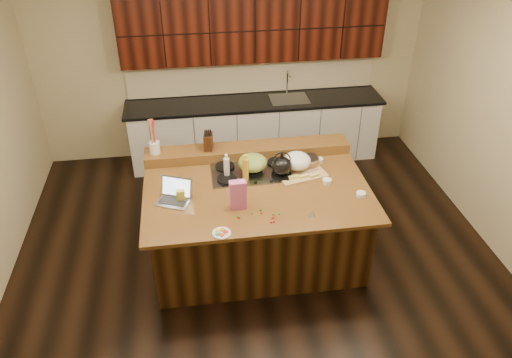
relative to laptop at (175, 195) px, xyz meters
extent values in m
cube|color=black|center=(0.86, 0.09, -0.99)|extent=(5.50, 5.00, 0.01)
cube|color=silver|center=(0.86, 0.09, 1.72)|extent=(5.50, 5.00, 0.01)
cube|color=tan|center=(0.86, 2.60, 0.37)|extent=(5.50, 0.01, 2.70)
cube|color=tan|center=(3.62, 0.09, 0.37)|extent=(0.01, 5.00, 2.70)
cube|color=black|center=(0.86, 0.09, -0.54)|extent=(2.22, 1.42, 0.88)
cube|color=black|center=(0.86, 0.09, -0.08)|extent=(2.40, 1.60, 0.04)
cube|color=black|center=(0.86, 0.79, 0.00)|extent=(2.40, 0.30, 0.12)
cube|color=gray|center=(0.86, 0.39, -0.06)|extent=(0.92, 0.52, 0.02)
cylinder|color=black|center=(0.56, 0.52, -0.03)|extent=(0.22, 0.22, 0.03)
cylinder|color=black|center=(1.16, 0.52, -0.03)|extent=(0.22, 0.22, 0.03)
cylinder|color=black|center=(0.56, 0.26, -0.03)|extent=(0.22, 0.22, 0.03)
cylinder|color=black|center=(1.16, 0.26, -0.03)|extent=(0.22, 0.22, 0.03)
cylinder|color=black|center=(0.86, 0.39, -0.03)|extent=(0.22, 0.22, 0.03)
cube|color=silver|center=(1.16, 2.26, -0.53)|extent=(3.60, 0.62, 0.90)
cube|color=black|center=(1.16, 2.26, -0.06)|extent=(3.70, 0.66, 0.04)
cube|color=gray|center=(1.66, 2.26, -0.05)|extent=(0.55, 0.42, 0.01)
cylinder|color=gray|center=(1.66, 2.44, 0.14)|extent=(0.02, 0.02, 0.36)
cube|color=black|center=(1.16, 2.41, 0.97)|extent=(3.60, 0.34, 0.90)
cube|color=tan|center=(1.16, 2.57, 0.22)|extent=(3.60, 0.03, 0.50)
ellipsoid|color=black|center=(1.16, 0.26, 0.08)|extent=(0.27, 0.27, 0.20)
ellipsoid|color=olive|center=(0.86, 0.39, 0.07)|extent=(0.39, 0.39, 0.18)
cube|color=#B7B7BC|center=(-0.02, -0.05, -0.05)|extent=(0.39, 0.34, 0.02)
cube|color=black|center=(-0.02, -0.05, -0.04)|extent=(0.31, 0.23, 0.00)
cube|color=#B7B7BC|center=(0.02, 0.06, 0.06)|extent=(0.33, 0.19, 0.21)
cube|color=silver|center=(0.02, 0.05, 0.06)|extent=(0.29, 0.16, 0.18)
cylinder|color=gold|center=(0.77, 0.26, 0.07)|extent=(0.09, 0.09, 0.27)
cylinder|color=silver|center=(0.57, 0.33, 0.06)|extent=(0.08, 0.08, 0.25)
cube|color=tan|center=(1.38, 0.31, -0.05)|extent=(0.60, 0.50, 0.02)
ellipsoid|color=white|center=(1.36, 0.38, 0.06)|extent=(0.31, 0.31, 0.19)
cube|color=#EDD872|center=(1.29, 0.18, -0.02)|extent=(0.12, 0.03, 0.03)
cube|color=#EDD872|center=(1.40, 0.18, -0.02)|extent=(0.12, 0.03, 0.03)
cube|color=#EDD872|center=(1.52, 0.18, -0.02)|extent=(0.12, 0.03, 0.03)
cylinder|color=gray|center=(1.50, 0.29, -0.03)|extent=(0.20, 0.08, 0.01)
cylinder|color=white|center=(1.91, -0.22, -0.04)|extent=(0.11, 0.11, 0.04)
cylinder|color=white|center=(1.63, 0.08, -0.04)|extent=(0.13, 0.13, 0.04)
cylinder|color=white|center=(1.65, 0.52, -0.04)|extent=(0.11, 0.11, 0.04)
cylinder|color=#996B3F|center=(1.52, 0.46, -0.02)|extent=(0.24, 0.24, 0.09)
cone|color=silver|center=(1.33, -0.47, -0.03)|extent=(0.10, 0.10, 0.07)
cube|color=#CC60A4|center=(0.63, -0.22, 0.09)|extent=(0.17, 0.10, 0.31)
cylinder|color=white|center=(0.42, -0.62, -0.06)|extent=(0.18, 0.18, 0.01)
cube|color=#D8CF4C|center=(0.06, -0.02, 0.00)|extent=(0.09, 0.06, 0.13)
cylinder|color=white|center=(-0.21, 0.79, 0.13)|extent=(0.13, 0.13, 0.14)
cube|color=black|center=(0.41, 0.79, 0.15)|extent=(0.12, 0.17, 0.19)
ellipsoid|color=red|center=(0.95, -0.45, -0.05)|extent=(0.02, 0.02, 0.02)
ellipsoid|color=#198C26|center=(1.02, -0.40, -0.05)|extent=(0.02, 0.02, 0.02)
ellipsoid|color=red|center=(0.91, -0.53, -0.05)|extent=(0.02, 0.02, 0.02)
ellipsoid|color=#198C26|center=(0.84, -0.31, -0.05)|extent=(0.02, 0.02, 0.02)
ellipsoid|color=red|center=(0.94, -0.52, -0.05)|extent=(0.02, 0.02, 0.02)
ellipsoid|color=#198C26|center=(0.60, -0.39, -0.05)|extent=(0.02, 0.02, 0.02)
ellipsoid|color=red|center=(0.62, -0.41, -0.05)|extent=(0.02, 0.02, 0.02)
ellipsoid|color=#198C26|center=(0.95, -0.40, -0.05)|extent=(0.02, 0.02, 0.02)
ellipsoid|color=red|center=(0.84, -0.37, -0.05)|extent=(0.02, 0.02, 0.02)
ellipsoid|color=#198C26|center=(0.75, -0.36, -0.05)|extent=(0.02, 0.02, 0.02)
ellipsoid|color=red|center=(0.94, -0.46, -0.05)|extent=(0.02, 0.02, 0.02)
camera|label=1|loc=(0.21, -4.26, 2.92)|focal=35.00mm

